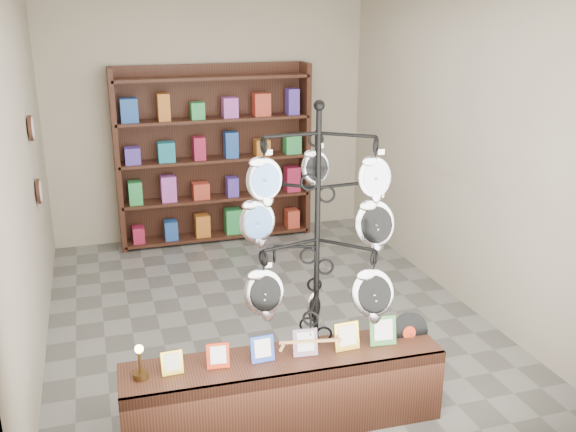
# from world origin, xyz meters

# --- Properties ---
(ground) EXTENTS (5.00, 5.00, 0.00)m
(ground) POSITION_xyz_m (0.00, 0.00, 0.00)
(ground) COLOR slate
(ground) RESTS_ON ground
(room_envelope) EXTENTS (5.00, 5.00, 5.00)m
(room_envelope) POSITION_xyz_m (0.00, 0.00, 1.85)
(room_envelope) COLOR #B0A78D
(room_envelope) RESTS_ON ground
(display_tree) EXTENTS (1.21, 1.19, 2.29)m
(display_tree) POSITION_xyz_m (-0.02, -1.55, 1.32)
(display_tree) COLOR black
(display_tree) RESTS_ON ground
(front_shelf) EXTENTS (2.25, 0.54, 0.79)m
(front_shelf) POSITION_xyz_m (-0.32, -1.72, 0.28)
(front_shelf) COLOR black
(front_shelf) RESTS_ON ground
(back_shelving) EXTENTS (2.42, 0.36, 2.20)m
(back_shelving) POSITION_xyz_m (0.00, 2.30, 1.03)
(back_shelving) COLOR black
(back_shelving) RESTS_ON ground
(wall_clocks) EXTENTS (0.03, 0.24, 0.84)m
(wall_clocks) POSITION_xyz_m (-1.97, 0.80, 1.50)
(wall_clocks) COLOR black
(wall_clocks) RESTS_ON ground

